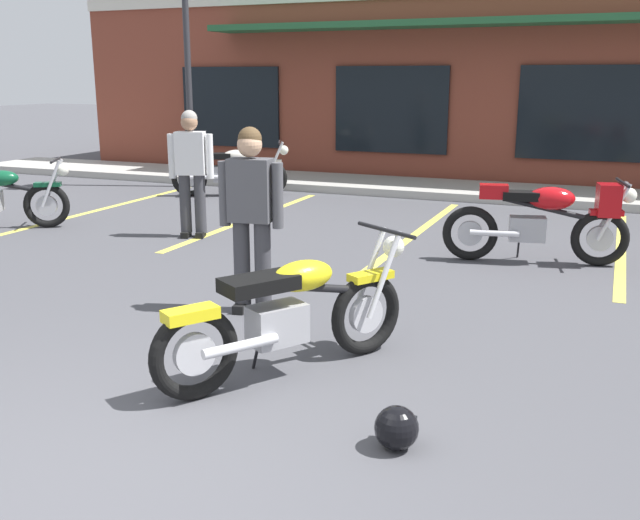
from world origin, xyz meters
name	(u,v)px	position (x,y,z in m)	size (l,w,h in m)	color
ground_plane	(320,305)	(0.00, 3.45, 0.00)	(80.00, 80.00, 0.00)	#47474C
sidewalk_kerb	(469,191)	(0.00, 10.61, 0.07)	(22.00, 1.80, 0.14)	#A8A59E
brick_storefront_building	(509,84)	(0.00, 14.78, 1.93)	(18.23, 7.25, 3.85)	brown
painted_stall_lines	(418,232)	(0.00, 7.01, 0.00)	(10.56, 4.80, 0.01)	#DBCC4C
motorcycle_foreground_classic	(290,313)	(0.41, 1.88, 0.46)	(1.38, 1.85, 0.98)	black
motorcycle_red_sportbike	(546,218)	(1.77, 5.89, 0.53)	(2.09, 0.81, 0.98)	black
motorcycle_black_cruiser	(231,170)	(-3.94, 8.79, 0.46)	(1.97, 1.16, 0.98)	black
person_in_black_shirt	(251,209)	(-0.51, 3.07, 0.95)	(0.61, 0.32, 1.68)	black
person_in_shorts_foreground	(191,166)	(-2.72, 5.60, 0.95)	(0.60, 0.37, 1.68)	black
helmet_on_pavement	(397,428)	(1.43, 1.12, 0.13)	(0.26, 0.26, 0.26)	black
parking_lot_lamp_post	(182,10)	(-5.19, 9.40, 3.27)	(0.24, 0.76, 5.07)	#2D2D33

